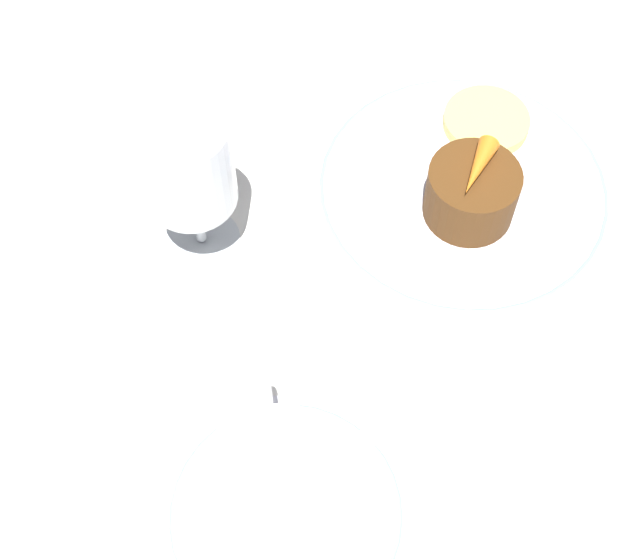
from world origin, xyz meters
name	(u,v)px	position (x,y,z in m)	size (l,w,h in m)	color
ground_plane	(391,220)	(0.00, 0.00, 0.00)	(3.00, 3.00, 0.00)	white
dinner_plate	(462,191)	(0.01, -0.06, 0.01)	(0.24, 0.24, 0.01)	white
saucer	(286,514)	(-0.22, 0.11, 0.01)	(0.16, 0.16, 0.01)	white
coffee_cup	(278,493)	(-0.22, 0.11, 0.04)	(0.12, 0.10, 0.06)	white
spoon	(286,444)	(-0.18, 0.10, 0.01)	(0.02, 0.11, 0.00)	silver
wine_glass	(188,176)	(0.00, 0.15, 0.09)	(0.06, 0.06, 0.13)	silver
fork	(475,404)	(-0.16, -0.03, 0.00)	(0.03, 0.17, 0.01)	silver
dessert_cake	(471,193)	(-0.01, -0.06, 0.04)	(0.07, 0.07, 0.05)	#563314
carrot_garnish	(478,168)	(-0.01, -0.06, 0.07)	(0.05, 0.04, 0.02)	orange
pineapple_slice	(486,121)	(0.07, -0.09, 0.02)	(0.07, 0.07, 0.01)	#EFE075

